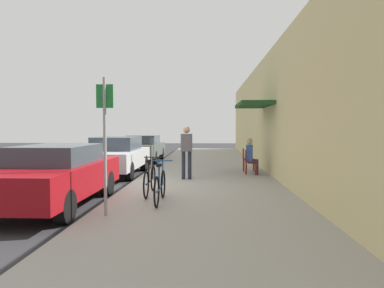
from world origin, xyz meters
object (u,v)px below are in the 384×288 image
(street_sign, at_px, (105,135))
(cafe_chair_0, at_px, (249,160))
(bicycle_0, at_px, (160,186))
(cafe_chair_1, at_px, (247,158))
(parked_car_2, at_px, (143,148))
(bicycle_1, at_px, (150,180))
(parked_car_0, at_px, (55,175))
(parked_car_1, at_px, (116,155))
(pedestrian_standing, at_px, (187,148))
(seated_patron_0, at_px, (251,155))
(parking_meter, at_px, (152,154))

(street_sign, bearing_deg, cafe_chair_0, 60.40)
(bicycle_0, height_order, cafe_chair_1, bicycle_0)
(street_sign, relative_size, bicycle_0, 1.52)
(bicycle_0, xyz_separation_m, cafe_chair_1, (2.52, 5.66, 0.14))
(bicycle_0, bearing_deg, cafe_chair_1, 66.00)
(parked_car_2, xyz_separation_m, bicycle_0, (2.37, -10.82, -0.23))
(parked_car_2, distance_m, bicycle_1, 10.10)
(parked_car_0, relative_size, parked_car_2, 1.00)
(parked_car_0, distance_m, bicycle_1, 2.20)
(bicycle_1, bearing_deg, cafe_chair_0, 53.09)
(parked_car_0, bearing_deg, parked_car_1, 90.00)
(cafe_chair_0, height_order, pedestrian_standing, pedestrian_standing)
(street_sign, relative_size, seated_patron_0, 2.02)
(cafe_chair_0, bearing_deg, parked_car_1, 173.54)
(parking_meter, height_order, cafe_chair_1, parking_meter)
(cafe_chair_0, distance_m, seated_patron_0, 0.20)
(parked_car_2, xyz_separation_m, pedestrian_standing, (2.74, -7.27, 0.41))
(seated_patron_0, bearing_deg, bicycle_1, -127.54)
(parked_car_2, relative_size, bicycle_1, 2.57)
(parked_car_2, relative_size, cafe_chair_1, 5.06)
(pedestrian_standing, bearing_deg, parking_meter, 157.67)
(parked_car_2, xyz_separation_m, cafe_chair_1, (4.89, -5.16, -0.09))
(parked_car_1, bearing_deg, parked_car_0, -90.00)
(parking_meter, relative_size, cafe_chair_0, 1.52)
(cafe_chair_0, bearing_deg, parking_meter, -167.53)
(parked_car_0, bearing_deg, parked_car_2, 90.00)
(parked_car_0, height_order, parked_car_2, parked_car_0)
(bicycle_0, bearing_deg, pedestrian_standing, 84.01)
(street_sign, bearing_deg, cafe_chair_1, 63.65)
(parked_car_1, xyz_separation_m, parked_car_2, (0.00, 5.49, -0.02))
(cafe_chair_0, bearing_deg, street_sign, -119.60)
(bicycle_0, bearing_deg, parked_car_0, 179.64)
(parking_meter, distance_m, pedestrian_standing, 1.31)
(cafe_chair_1, bearing_deg, street_sign, -116.35)
(parked_car_1, bearing_deg, street_sign, -77.05)
(parked_car_0, height_order, street_sign, street_sign)
(bicycle_1, bearing_deg, seated_patron_0, 52.46)
(parked_car_0, relative_size, cafe_chair_0, 5.06)
(bicycle_0, xyz_separation_m, pedestrian_standing, (0.37, 3.55, 0.64))
(parked_car_2, height_order, cafe_chair_1, parked_car_2)
(parked_car_1, height_order, street_sign, street_sign)
(bicycle_1, height_order, cafe_chair_0, bicycle_1)
(parking_meter, height_order, bicycle_1, parking_meter)
(parked_car_0, distance_m, cafe_chair_0, 6.83)
(parked_car_0, distance_m, seated_patron_0, 6.87)
(seated_patron_0, bearing_deg, parked_car_2, 129.30)
(pedestrian_standing, bearing_deg, parked_car_2, 110.69)
(seated_patron_0, bearing_deg, parked_car_0, -136.16)
(parked_car_1, height_order, parking_meter, parking_meter)
(bicycle_1, height_order, cafe_chair_1, bicycle_1)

